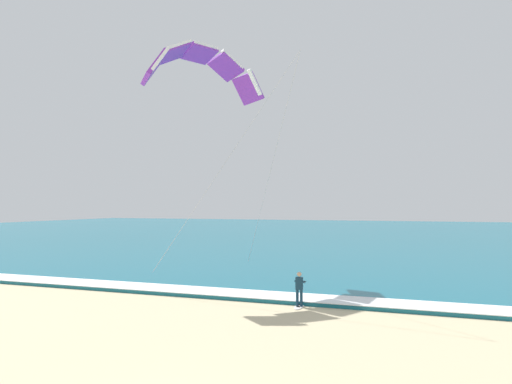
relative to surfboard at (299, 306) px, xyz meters
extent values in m
cube|color=#146075|center=(0.11, 60.25, 0.07)|extent=(200.00, 120.00, 0.20)
cube|color=white|center=(0.11, 1.25, 0.19)|extent=(200.00, 2.11, 0.04)
ellipsoid|color=white|center=(0.00, 0.00, 0.00)|extent=(0.48, 1.41, 0.05)
cube|color=black|center=(0.00, 0.25, 0.04)|extent=(0.16, 0.06, 0.04)
cube|color=black|center=(0.00, -0.25, 0.04)|extent=(0.16, 0.06, 0.04)
cylinder|color=#143347|center=(-0.10, 0.00, 0.39)|extent=(0.14, 0.14, 0.84)
cylinder|color=#143347|center=(0.10, 0.00, 0.39)|extent=(0.14, 0.14, 0.84)
cube|color=#143347|center=(0.00, 0.00, 1.11)|extent=(0.35, 0.21, 0.60)
sphere|color=tan|center=(0.00, 0.00, 1.55)|extent=(0.22, 0.22, 0.22)
cylinder|color=#143347|center=(-0.18, 0.16, 1.16)|extent=(0.10, 0.51, 0.22)
cylinder|color=#143347|center=(0.18, 0.16, 1.16)|extent=(0.10, 0.51, 0.22)
cylinder|color=black|center=(-0.01, 0.38, 1.16)|extent=(0.55, 0.05, 0.04)
cube|color=#3F3F42|center=(0.00, 0.12, 0.89)|extent=(0.12, 0.08, 0.10)
cube|color=purple|center=(-5.14, 6.84, 12.72)|extent=(2.05, 1.50, 2.01)
cube|color=white|center=(-4.58, 6.54, 13.03)|extent=(0.75, 1.12, 1.64)
cube|color=purple|center=(-6.29, 5.70, 14.00)|extent=(2.25, 2.12, 1.56)
cube|color=white|center=(-5.73, 5.39, 14.31)|extent=(1.01, 1.59, 1.06)
cube|color=purple|center=(-7.39, 4.01, 14.47)|extent=(2.29, 2.43, 0.76)
cube|color=white|center=(-6.83, 3.71, 14.77)|extent=(1.13, 1.74, 0.25)
cube|color=purple|center=(-8.20, 2.17, 14.00)|extent=(2.12, 2.47, 1.56)
cube|color=white|center=(-7.64, 1.87, 14.31)|extent=(1.05, 1.61, 1.06)
cube|color=purple|center=(-8.54, 0.59, 12.72)|extent=(1.78, 2.18, 2.01)
cube|color=white|center=(-7.98, 0.28, 13.03)|extent=(0.79, 1.18, 1.64)
cylinder|color=#B2B2B7|center=(-2.57, 3.61, 6.95)|extent=(5.18, 6.49, 11.56)
cylinder|color=#B2B2B7|center=(-4.26, 0.48, 6.95)|extent=(8.57, 0.23, 11.56)
camera|label=1|loc=(5.30, -21.76, 4.92)|focal=32.10mm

